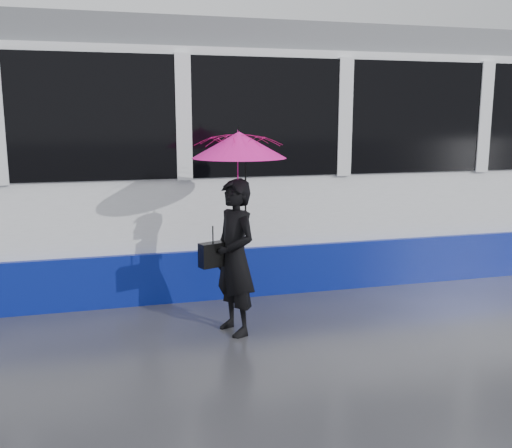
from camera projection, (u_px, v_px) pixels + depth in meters
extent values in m
plane|color=#2A2A2F|center=(303.00, 330.00, 6.00)|extent=(90.00, 90.00, 0.00)
cube|color=#3F3D38|center=(259.00, 282.00, 7.69)|extent=(34.00, 0.07, 0.02)
cube|color=#3F3D38|center=(235.00, 257.00, 9.06)|extent=(34.00, 0.07, 0.02)
cube|color=white|center=(459.00, 161.00, 8.97)|extent=(24.00, 2.40, 2.95)
cube|color=navy|center=(454.00, 237.00, 9.20)|extent=(24.00, 2.56, 0.62)
cube|color=black|center=(462.00, 118.00, 8.85)|extent=(23.00, 2.48, 1.40)
cube|color=slate|center=(466.00, 52.00, 8.67)|extent=(23.60, 2.20, 0.35)
imported|color=black|center=(235.00, 257.00, 5.80)|extent=(0.56, 0.68, 1.60)
imported|color=#E81382|center=(239.00, 170.00, 5.65)|extent=(1.12, 1.13, 0.80)
cone|color=#E81382|center=(239.00, 145.00, 5.60)|extent=(1.20, 1.20, 0.26)
cylinder|color=black|center=(239.00, 129.00, 5.57)|extent=(0.01, 0.01, 0.06)
cylinder|color=black|center=(246.00, 200.00, 5.74)|extent=(0.02, 0.02, 0.70)
cube|color=black|center=(213.00, 255.00, 5.76)|extent=(0.31, 0.21, 0.25)
cylinder|color=black|center=(213.00, 234.00, 5.72)|extent=(0.01, 0.01, 0.18)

